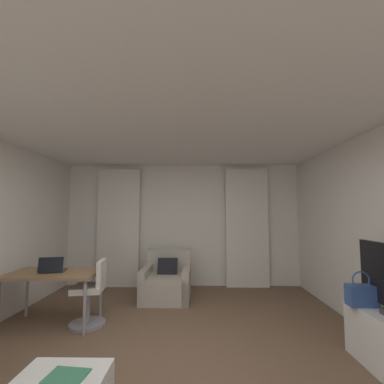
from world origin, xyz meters
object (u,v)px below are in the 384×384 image
(desk, at_px, (54,276))
(magazine_open, at_px, (67,376))
(handbag_primary, at_px, (362,294))
(armchair, at_px, (167,283))
(desk_chair, at_px, (91,296))
(laptop, at_px, (52,269))

(desk, distance_m, magazine_open, 2.06)
(desk, distance_m, handbag_primary, 3.87)
(desk, height_order, handbag_primary, handbag_primary)
(armchair, distance_m, desk, 1.88)
(desk, relative_size, desk_chair, 1.39)
(desk, distance_m, laptop, 0.11)
(desk_chair, distance_m, handbag_primary, 3.36)
(armchair, height_order, laptop, laptop)
(magazine_open, bearing_deg, armchair, 82.02)
(desk, xyz_separation_m, laptop, (-0.02, -0.02, 0.11))
(desk, bearing_deg, magazine_open, -58.56)
(desk, distance_m, desk_chair, 0.60)
(magazine_open, bearing_deg, laptop, 122.28)
(desk_chair, distance_m, laptop, 0.67)
(magazine_open, height_order, handbag_primary, handbag_primary)
(desk, xyz_separation_m, magazine_open, (1.07, -1.75, -0.27))
(desk_chair, bearing_deg, magazine_open, -72.92)
(desk, relative_size, handbag_primary, 3.33)
(desk_chair, relative_size, handbag_primary, 2.39)
(armchair, relative_size, desk, 0.73)
(armchair, height_order, handbag_primary, handbag_primary)
(laptop, bearing_deg, magazine_open, -57.72)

